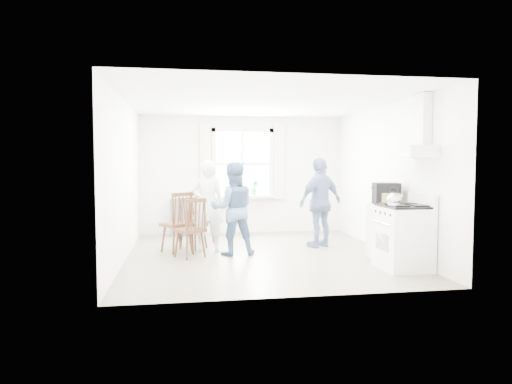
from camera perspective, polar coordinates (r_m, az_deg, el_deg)
name	(u,v)px	position (r m, az deg, el deg)	size (l,w,h in m)	color
room_shell	(261,179)	(7.74, 0.66, 1.63)	(4.62, 5.12, 2.64)	gray
window_assembly	(243,168)	(10.16, -1.67, 3.05)	(1.88, 0.24, 1.70)	white
range_hood	(416,141)	(7.13, 19.32, 6.07)	(0.45, 0.76, 0.94)	silver
shelf_unit	(180,217)	(10.03, -9.54, -3.09)	(0.40, 0.30, 0.80)	slate
gas_stove	(403,237)	(7.14, 17.93, -5.32)	(0.68, 0.76, 1.12)	white
kettle	(394,200)	(6.86, 16.84, -0.94)	(0.20, 0.20, 0.28)	silver
low_cabinet	(387,232)	(7.79, 16.05, -4.78)	(0.50, 0.55, 0.90)	silver
stereo_stack	(386,194)	(7.70, 15.97, -0.19)	(0.46, 0.42, 0.35)	black
cardboard_box	(391,199)	(7.57, 16.52, -0.86)	(0.30, 0.22, 0.20)	olive
windsor_chair_a	(193,222)	(7.58, -7.82, -3.68)	(0.58, 0.57, 1.00)	#3F2314
windsor_chair_b	(190,218)	(8.33, -8.29, -3.21)	(0.56, 0.56, 0.95)	#3F2314
windsor_chair_c	(180,216)	(8.06, -9.45, -2.93)	(0.62, 0.62, 1.07)	#3F2314
person_left	(208,206)	(8.10, -6.08, -1.75)	(0.59, 0.59, 1.63)	white
person_mid	(233,209)	(7.80, -2.90, -2.11)	(0.77, 0.77, 1.58)	slate
person_right	(320,202)	(8.58, 8.05, -1.29)	(0.98, 0.98, 1.68)	navy
potted_plant	(255,188)	(10.12, -0.16, 0.50)	(0.18, 0.18, 0.33)	#35783B
windsor_chair_d	(198,215)	(8.95, -7.24, -2.86)	(0.54, 0.54, 0.92)	#3F2314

